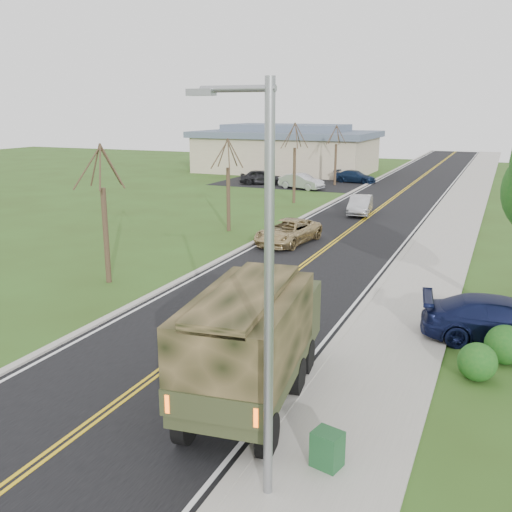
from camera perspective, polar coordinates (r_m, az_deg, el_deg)
The scene contains 19 objects.
ground at distance 14.94m, azimuth -16.79°, elevation -16.17°, with size 160.00×160.00×0.00m, color #2F4717.
road at distance 50.87m, azimuth 13.61°, elevation 5.68°, with size 8.00×120.00×0.01m, color black.
curb_right at distance 50.32m, azimuth 18.28°, elevation 5.33°, with size 0.30×120.00×0.12m, color #9E998E.
sidewalk_right at distance 50.19m, azimuth 20.27°, elevation 5.13°, with size 3.20×120.00×0.10m, color #9E998E.
curb_left at distance 51.74m, azimuth 9.08°, elevation 6.10°, with size 0.30×120.00×0.10m, color #9E998E.
street_light at distance 10.29m, azimuth 0.79°, elevation -2.67°, with size 1.65×0.22×8.00m.
bare_tree_a at distance 25.56m, azimuth -14.85°, elevation 3.10°, with size 1.93×2.26×6.08m.
bare_tree_b at distance 35.61m, azimuth -2.79°, elevation 6.44°, with size 1.83×2.14×5.73m.
bare_tree_c at distance 46.55m, azimuth 3.86°, elevation 8.70°, with size 2.04×2.39×6.42m.
bare_tree_d at distance 57.95m, azimuth 7.96°, elevation 9.52°, with size 1.88×2.20×5.91m.
commercial_building at distance 70.20m, azimuth 3.07°, elevation 10.60°, with size 25.50×21.50×5.65m.
military_truck at distance 14.65m, azimuth -0.25°, elevation -7.94°, with size 3.09×6.80×3.28m.
suv_champagne at distance 32.46m, azimuth 3.21°, elevation 2.44°, with size 2.28×4.95×1.37m, color tan.
sedan_silver at distance 42.25m, azimuth 10.38°, elevation 5.05°, with size 1.46×4.18×1.38m, color #B0B1B5.
pickup_navy at distance 20.40m, azimuth 23.47°, elevation -5.98°, with size 2.10×5.17×1.50m, color #0E1436.
utility_box_near at distance 12.81m, azimuth 7.14°, elevation -18.60°, with size 0.60×0.50×0.80m, color #1A4B26.
lot_car_dark at distance 58.28m, azimuth 0.57°, elevation 7.90°, with size 1.76×4.38×1.49m, color black.
lot_car_silver at distance 54.99m, azimuth 4.56°, elevation 7.45°, with size 1.56×4.49×1.48m, color #B6B5BB.
lot_car_navy at distance 60.57m, azimuth 9.88°, elevation 7.83°, with size 1.76×4.34×1.26m, color #0F1E38.
Camera 1 is at (8.72, -9.56, 7.48)m, focal length 40.00 mm.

